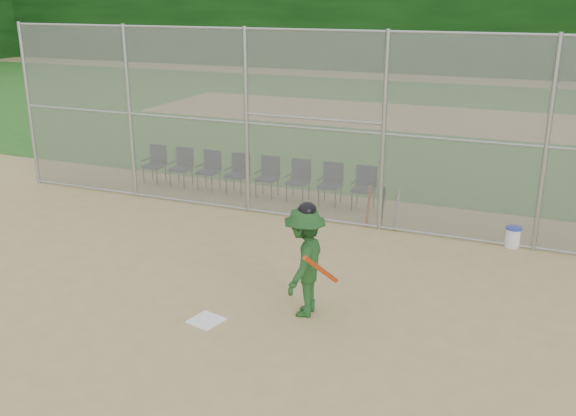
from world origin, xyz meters
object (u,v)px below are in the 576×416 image
at_px(batter_at_plate, 305,261).
at_px(chair_0, 154,165).
at_px(home_plate, 206,320).
at_px(water_cooler, 513,236).

xyz_separation_m(batter_at_plate, chair_0, (-6.13, 5.19, -0.38)).
xyz_separation_m(home_plate, batter_at_plate, (1.25, 0.79, 0.85)).
relative_size(water_cooler, chair_0, 0.41).
height_order(home_plate, water_cooler, water_cooler).
distance_m(home_plate, chair_0, 7.73).
xyz_separation_m(home_plate, chair_0, (-4.88, 5.98, 0.47)).
bearing_deg(batter_at_plate, home_plate, -147.69).
distance_m(home_plate, water_cooler, 6.30).
relative_size(home_plate, batter_at_plate, 0.25).
bearing_deg(batter_at_plate, water_cooler, 56.51).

